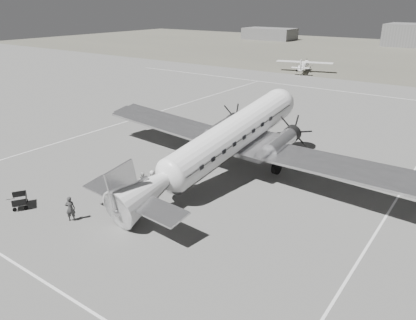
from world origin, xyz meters
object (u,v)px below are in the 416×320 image
at_px(ground_crew, 70,209).
at_px(ramp_agent, 144,183).
at_px(light_plane_left, 304,66).
at_px(dc3_airliner, 223,144).
at_px(passenger, 153,180).
at_px(baggage_cart_near, 119,197).
at_px(baggage_cart_far, 20,201).
at_px(shed_secondary, 270,34).

xyz_separation_m(ground_crew, ramp_agent, (0.94, 5.58, -0.04)).
distance_m(light_plane_left, ramp_agent, 58.76).
bearing_deg(dc3_airliner, passenger, -120.00).
height_order(baggage_cart_near, baggage_cart_far, baggage_cart_near).
bearing_deg(dc3_airliner, baggage_cart_far, -121.02).
relative_size(light_plane_left, passenger, 7.48).
bearing_deg(ramp_agent, shed_secondary, 53.85).
height_order(ground_crew, passenger, ground_crew).
xyz_separation_m(shed_secondary, baggage_cart_near, (51.61, -121.00, -1.48)).
distance_m(baggage_cart_far, passenger, 9.07).
bearing_deg(ground_crew, shed_secondary, -106.91).
xyz_separation_m(dc3_airliner, baggage_cart_near, (-3.44, -7.66, -2.36)).
height_order(dc3_airliner, light_plane_left, dc3_airliner).
bearing_deg(ground_crew, ramp_agent, -138.75).
distance_m(light_plane_left, baggage_cart_near, 60.88).
xyz_separation_m(shed_secondary, ground_crew, (50.87, -124.37, -1.16)).
height_order(dc3_airliner, baggage_cart_near, dc3_airliner).
relative_size(light_plane_left, baggage_cart_near, 5.96).
distance_m(shed_secondary, baggage_cart_near, 131.56).
bearing_deg(baggage_cart_near, dc3_airliner, 62.24).
height_order(baggage_cart_far, passenger, passenger).
relative_size(shed_secondary, ground_crew, 10.73).
bearing_deg(baggage_cart_near, light_plane_left, 97.92).
distance_m(shed_secondary, passenger, 128.84).
relative_size(baggage_cart_near, baggage_cart_far, 1.21).
xyz_separation_m(light_plane_left, baggage_cart_near, (12.11, -59.66, -0.62)).
bearing_deg(passenger, baggage_cart_near, 153.27).
height_order(shed_secondary, dc3_airliner, dc3_airliner).
distance_m(baggage_cart_far, ground_crew, 4.46).
xyz_separation_m(baggage_cart_far, ground_crew, (4.36, 0.86, 0.41)).
height_order(light_plane_left, ground_crew, light_plane_left).
bearing_deg(dc3_airliner, ramp_agent, -116.07).
distance_m(dc3_airliner, passenger, 5.97).
relative_size(ramp_agent, passenger, 1.09).
height_order(dc3_airliner, passenger, dc3_airliner).
height_order(light_plane_left, baggage_cart_near, light_plane_left).
bearing_deg(baggage_cart_far, light_plane_left, 128.21).
bearing_deg(light_plane_left, passenger, -92.02).
xyz_separation_m(dc3_airliner, passenger, (-3.17, -4.58, -2.15)).
bearing_deg(ramp_agent, light_plane_left, 42.38).
relative_size(baggage_cart_near, passenger, 1.26).
distance_m(baggage_cart_near, ramp_agent, 2.24).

